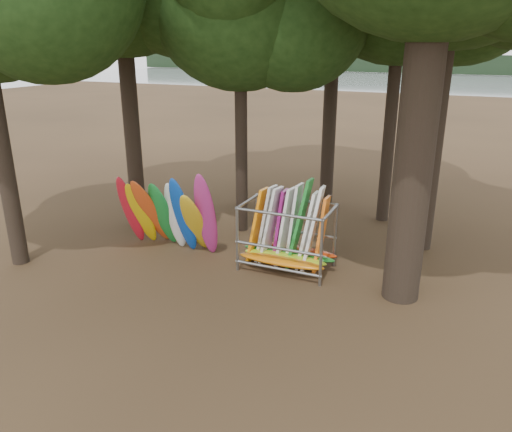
% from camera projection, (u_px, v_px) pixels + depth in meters
% --- Properties ---
extents(ground, '(120.00, 120.00, 0.00)m').
position_uv_depth(ground, '(238.00, 274.00, 15.19)').
color(ground, '#47331E').
rests_on(ground, ground).
extents(lake, '(160.00, 160.00, 0.00)m').
position_uv_depth(lake, '(431.00, 94.00, 67.05)').
color(lake, gray).
rests_on(lake, ground).
extents(far_shore, '(160.00, 4.00, 4.00)m').
position_uv_depth(far_shore, '(454.00, 64.00, 109.61)').
color(far_shore, black).
rests_on(far_shore, ground).
extents(kayak_row, '(3.58, 2.06, 3.08)m').
position_uv_depth(kayak_row, '(170.00, 215.00, 16.45)').
color(kayak_row, red).
rests_on(kayak_row, ground).
extents(storage_rack, '(3.02, 1.57, 2.91)m').
position_uv_depth(storage_rack, '(287.00, 238.00, 15.34)').
color(storage_rack, gray).
rests_on(storage_rack, ground).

